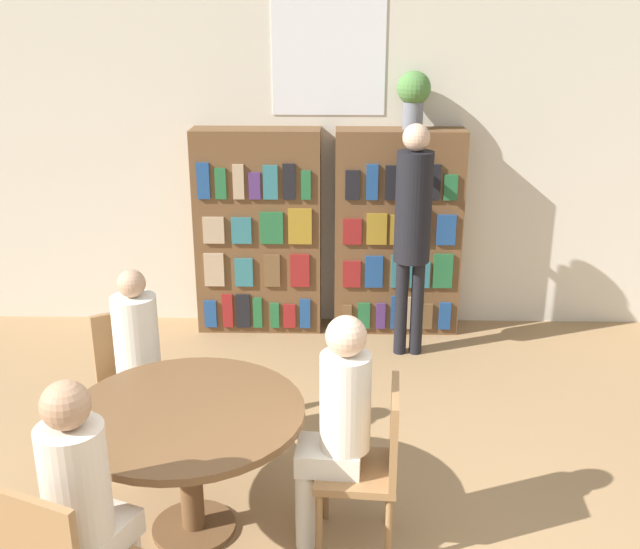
# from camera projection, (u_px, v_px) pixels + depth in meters

# --- Properties ---
(wall_back) EXTENTS (6.40, 0.07, 3.00)m
(wall_back) POSITION_uv_depth(u_px,v_px,m) (328.00, 150.00, 6.19)
(wall_back) COLOR beige
(wall_back) RESTS_ON ground_plane
(bookshelf_left) EXTENTS (1.04, 0.34, 1.71)m
(bookshelf_left) POSITION_uv_depth(u_px,v_px,m) (258.00, 232.00, 6.24)
(bookshelf_left) COLOR brown
(bookshelf_left) RESTS_ON ground_plane
(bookshelf_right) EXTENTS (1.04, 0.34, 1.71)m
(bookshelf_right) POSITION_uv_depth(u_px,v_px,m) (397.00, 233.00, 6.21)
(bookshelf_right) COLOR brown
(bookshelf_right) RESTS_ON ground_plane
(flower_vase) EXTENTS (0.26, 0.26, 0.45)m
(flower_vase) POSITION_uv_depth(u_px,v_px,m) (414.00, 94.00, 5.84)
(flower_vase) COLOR slate
(flower_vase) RESTS_ON bookshelf_right
(reading_table) EXTENTS (1.19, 1.19, 0.72)m
(reading_table) POSITION_uv_depth(u_px,v_px,m) (188.00, 431.00, 3.77)
(reading_table) COLOR brown
(reading_table) RESTS_ON ground_plane
(chair_left_side) EXTENTS (0.55, 0.55, 0.89)m
(chair_left_side) POSITION_uv_depth(u_px,v_px,m) (133.00, 376.00, 4.56)
(chair_left_side) COLOR olive
(chair_left_side) RESTS_ON ground_plane
(chair_far_side) EXTENTS (0.43, 0.43, 0.89)m
(chair_far_side) POSITION_uv_depth(u_px,v_px,m) (372.00, 459.00, 3.72)
(chair_far_side) COLOR olive
(chair_far_side) RESTS_ON ground_plane
(seated_reader_left) EXTENTS (0.39, 0.41, 1.22)m
(seated_reader_left) POSITION_uv_depth(u_px,v_px,m) (140.00, 358.00, 4.35)
(seated_reader_left) COLOR silver
(seated_reader_left) RESTS_ON ground_plane
(seated_reader_right) EXTENTS (0.37, 0.27, 1.26)m
(seated_reader_right) POSITION_uv_depth(u_px,v_px,m) (336.00, 419.00, 3.66)
(seated_reader_right) COLOR silver
(seated_reader_right) RESTS_ON ground_plane
(seated_reader_back) EXTENTS (0.38, 0.41, 1.26)m
(seated_reader_back) POSITION_uv_depth(u_px,v_px,m) (84.00, 495.00, 3.07)
(seated_reader_back) COLOR beige
(seated_reader_back) RESTS_ON ground_plane
(librarian_standing) EXTENTS (0.28, 0.55, 1.83)m
(librarian_standing) POSITION_uv_depth(u_px,v_px,m) (413.00, 218.00, 5.65)
(librarian_standing) COLOR black
(librarian_standing) RESTS_ON ground_plane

